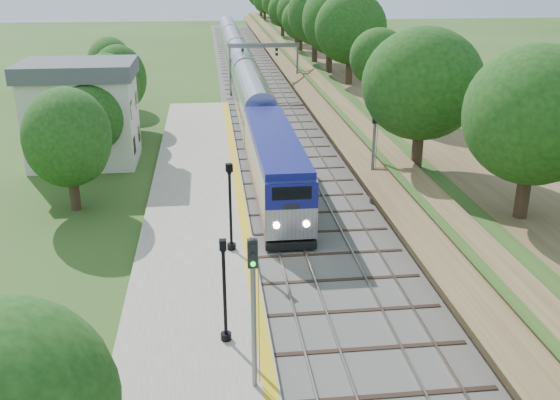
{
  "coord_description": "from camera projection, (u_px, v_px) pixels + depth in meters",
  "views": [
    {
      "loc": [
        -4.17,
        -19.18,
        14.97
      ],
      "look_at": [
        -0.5,
        12.53,
        2.8
      ],
      "focal_mm": 40.0,
      "sensor_mm": 36.0,
      "label": 1
    }
  ],
  "objects": [
    {
      "name": "lamppost_far",
      "position": [
        231.0,
        212.0,
        33.16
      ],
      "size": [
        0.48,
        0.48,
        4.88
      ],
      "color": "black",
      "rests_on": "platform"
    },
    {
      "name": "trees_behind_platform",
      "position": [
        100.0,
        137.0,
        39.95
      ],
      "size": [
        7.82,
        53.32,
        7.21
      ],
      "color": "#332316",
      "rests_on": "ground"
    },
    {
      "name": "signal_farside",
      "position": [
        374.0,
        145.0,
        39.75
      ],
      "size": [
        0.36,
        0.29,
        6.55
      ],
      "color": "slate",
      "rests_on": "ground"
    },
    {
      "name": "signal_platform",
      "position": [
        253.0,
        297.0,
        21.69
      ],
      "size": [
        0.35,
        0.28,
        6.0
      ],
      "color": "slate",
      "rests_on": "platform"
    },
    {
      "name": "lamppost_mid",
      "position": [
        225.0,
        296.0,
        25.07
      ],
      "size": [
        0.45,
        0.45,
        4.53
      ],
      "color": "black",
      "rests_on": "platform"
    },
    {
      "name": "trackbed",
      "position": [
        257.0,
        88.0,
        79.46
      ],
      "size": [
        9.5,
        170.0,
        0.28
      ],
      "color": "#4C4944",
      "rests_on": "ground"
    },
    {
      "name": "signal_gantry",
      "position": [
        264.0,
        55.0,
        73.17
      ],
      "size": [
        8.4,
        0.38,
        6.2
      ],
      "color": "slate",
      "rests_on": "ground"
    },
    {
      "name": "ground",
      "position": [
        331.0,
        385.0,
        23.58
      ],
      "size": [
        320.0,
        320.0,
        0.0
      ],
      "primitive_type": "plane",
      "color": "#2D4C19",
      "rests_on": "ground"
    },
    {
      "name": "station_building",
      "position": [
        82.0,
        112.0,
        48.47
      ],
      "size": [
        8.6,
        6.6,
        8.0
      ],
      "color": "beige",
      "rests_on": "ground"
    },
    {
      "name": "train",
      "position": [
        241.0,
        73.0,
        77.33
      ],
      "size": [
        2.9,
        96.64,
        4.27
      ],
      "color": "black",
      "rests_on": "trackbed"
    },
    {
      "name": "platform",
      "position": [
        197.0,
        223.0,
        37.8
      ],
      "size": [
        6.4,
        68.0,
        0.38
      ],
      "primitive_type": "cube",
      "color": "gray",
      "rests_on": "ground"
    },
    {
      "name": "embankment",
      "position": [
        322.0,
        72.0,
        79.69
      ],
      "size": [
        10.64,
        170.0,
        11.7
      ],
      "color": "brown",
      "rests_on": "ground"
    },
    {
      "name": "yellow_stripe",
      "position": [
        243.0,
        218.0,
        38.04
      ],
      "size": [
        0.55,
        68.0,
        0.01
      ],
      "primitive_type": "cube",
      "color": "gold",
      "rests_on": "platform"
    }
  ]
}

